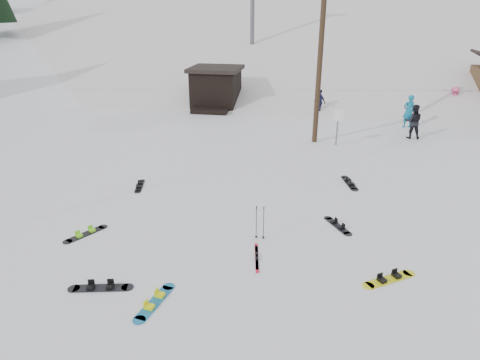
# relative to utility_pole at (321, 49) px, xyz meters

# --- Properties ---
(ground) EXTENTS (200.00, 200.00, 0.00)m
(ground) POSITION_rel_utility_pole_xyz_m (-2.00, -14.00, -4.68)
(ground) COLOR white
(ground) RESTS_ON ground
(ski_slope) EXTENTS (60.00, 85.24, 65.97)m
(ski_slope) POSITION_rel_utility_pole_xyz_m (-2.00, 41.00, -16.68)
(ski_slope) COLOR silver
(ski_slope) RESTS_ON ground
(ridge_left) EXTENTS (47.54, 95.03, 58.38)m
(ridge_left) POSITION_rel_utility_pole_xyz_m (-38.00, 34.00, -15.68)
(ridge_left) COLOR white
(ridge_left) RESTS_ON ground
(treeline_left) EXTENTS (20.00, 64.00, 10.00)m
(treeline_left) POSITION_rel_utility_pole_xyz_m (-36.00, 26.00, -4.68)
(treeline_left) COLOR black
(treeline_left) RESTS_ON ground
(treeline_crest) EXTENTS (50.00, 6.00, 10.00)m
(treeline_crest) POSITION_rel_utility_pole_xyz_m (-2.00, 72.00, -4.68)
(treeline_crest) COLOR black
(treeline_crest) RESTS_ON ski_slope
(utility_pole) EXTENTS (2.00, 0.26, 9.00)m
(utility_pole) POSITION_rel_utility_pole_xyz_m (0.00, 0.00, 0.00)
(utility_pole) COLOR #3A2819
(utility_pole) RESTS_ON ground
(trail_sign) EXTENTS (0.50, 0.09, 1.85)m
(trail_sign) POSITION_rel_utility_pole_xyz_m (1.10, -0.42, -3.41)
(trail_sign) COLOR #595B60
(trail_sign) RESTS_ON ground
(lift_hut) EXTENTS (3.40, 4.10, 2.75)m
(lift_hut) POSITION_rel_utility_pole_xyz_m (-7.00, 6.94, -3.32)
(lift_hut) COLOR black
(lift_hut) RESTS_ON ground
(hero_snowboard) EXTENTS (0.54, 1.62, 0.11)m
(hero_snowboard) POSITION_rel_utility_pole_xyz_m (-3.38, -14.00, -4.65)
(hero_snowboard) COLOR #1A72AA
(hero_snowboard) RESTS_ON ground
(hero_skis) EXTENTS (0.35, 1.50, 0.08)m
(hero_skis) POSITION_rel_utility_pole_xyz_m (-1.26, -11.58, -4.66)
(hero_skis) COLOR #B41227
(hero_skis) RESTS_ON ground
(ski_poles) EXTENTS (0.30, 0.08, 1.09)m
(ski_poles) POSITION_rel_utility_pole_xyz_m (-1.34, -10.48, -4.12)
(ski_poles) COLOR black
(ski_poles) RESTS_ON ground
(board_scatter_a) EXTENTS (1.62, 0.62, 0.12)m
(board_scatter_a) POSITION_rel_utility_pole_xyz_m (-4.93, -13.72, -4.65)
(board_scatter_a) COLOR black
(board_scatter_a) RESTS_ON ground
(board_scatter_b) EXTENTS (0.54, 1.33, 0.10)m
(board_scatter_b) POSITION_rel_utility_pole_xyz_m (-6.60, -7.36, -4.66)
(board_scatter_b) COLOR black
(board_scatter_b) RESTS_ON ground
(board_scatter_c) EXTENTS (0.89, 1.35, 0.11)m
(board_scatter_c) POSITION_rel_utility_pole_xyz_m (-6.72, -11.27, -4.65)
(board_scatter_c) COLOR black
(board_scatter_c) RESTS_ON ground
(board_scatter_d) EXTENTS (0.88, 1.25, 0.10)m
(board_scatter_d) POSITION_rel_utility_pole_xyz_m (1.02, -9.23, -4.66)
(board_scatter_d) COLOR black
(board_scatter_d) RESTS_ON ground
(board_scatter_e) EXTENTS (1.42, 1.09, 0.12)m
(board_scatter_e) POSITION_rel_utility_pole_xyz_m (2.29, -11.96, -4.65)
(board_scatter_e) COLOR yellow
(board_scatter_e) RESTS_ON ground
(board_scatter_f) EXTENTS (0.64, 1.56, 0.11)m
(board_scatter_f) POSITION_rel_utility_pole_xyz_m (1.56, -5.49, -4.65)
(board_scatter_f) COLOR black
(board_scatter_f) RESTS_ON ground
(skier_teal) EXTENTS (0.80, 0.66, 1.89)m
(skier_teal) POSITION_rel_utility_pole_xyz_m (5.21, 3.89, -3.73)
(skier_teal) COLOR #0E6C8E
(skier_teal) RESTS_ON ground
(skier_dark) EXTENTS (0.91, 0.73, 1.82)m
(skier_dark) POSITION_rel_utility_pole_xyz_m (5.08, 1.61, -3.77)
(skier_dark) COLOR black
(skier_dark) RESTS_ON ground
(skier_pink) EXTENTS (1.22, 1.03, 1.64)m
(skier_pink) POSITION_rel_utility_pole_xyz_m (8.86, 8.64, -3.86)
(skier_pink) COLOR #F15591
(skier_pink) RESTS_ON ground
(skier_navy) EXTENTS (0.97, 0.95, 1.63)m
(skier_navy) POSITION_rel_utility_pole_xyz_m (0.10, 6.08, -3.86)
(skier_navy) COLOR #181B3E
(skier_navy) RESTS_ON ground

